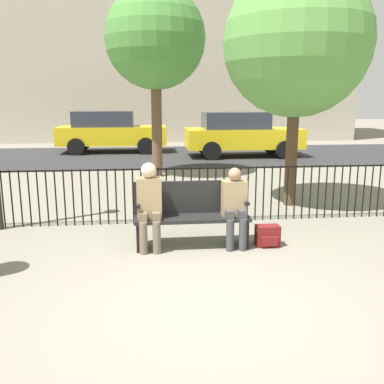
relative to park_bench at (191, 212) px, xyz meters
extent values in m
plane|color=gray|center=(0.00, -1.80, -0.49)|extent=(80.00, 80.00, 0.00)
cube|color=black|center=(0.00, -0.08, -0.07)|extent=(1.62, 0.45, 0.05)
cube|color=black|center=(0.00, 0.12, 0.19)|extent=(1.62, 0.05, 0.47)
cube|color=black|center=(-0.75, -0.08, -0.29)|extent=(0.06, 0.38, 0.40)
cube|color=black|center=(0.75, -0.08, -0.29)|extent=(0.06, 0.38, 0.40)
cube|color=black|center=(-0.75, -0.08, 0.16)|extent=(0.06, 0.38, 0.04)
cube|color=black|center=(0.75, -0.08, 0.16)|extent=(0.06, 0.38, 0.04)
cylinder|color=brown|center=(-0.69, -0.30, -0.27)|extent=(0.11, 0.11, 0.45)
cylinder|color=brown|center=(-0.51, -0.30, -0.27)|extent=(0.11, 0.11, 0.45)
cube|color=brown|center=(-0.69, -0.20, 0.01)|extent=(0.11, 0.20, 0.12)
cube|color=brown|center=(-0.51, -0.20, 0.01)|extent=(0.11, 0.20, 0.12)
cube|color=#997F59|center=(-0.60, -0.08, 0.24)|extent=(0.34, 0.22, 0.56)
sphere|color=beige|center=(-0.60, -0.10, 0.63)|extent=(0.21, 0.21, 0.21)
cylinder|color=#3D3D42|center=(0.51, -0.30, -0.27)|extent=(0.11, 0.11, 0.45)
cylinder|color=#3D3D42|center=(0.69, -0.30, -0.27)|extent=(0.11, 0.11, 0.45)
cube|color=#3D3D42|center=(0.51, -0.20, 0.01)|extent=(0.11, 0.20, 0.12)
cube|color=#3D3D42|center=(0.69, -0.20, 0.01)|extent=(0.11, 0.20, 0.12)
cube|color=#997F59|center=(0.60, -0.08, 0.21)|extent=(0.34, 0.22, 0.50)
sphere|color=#A37556|center=(0.60, -0.10, 0.55)|extent=(0.19, 0.19, 0.19)
cube|color=maroon|center=(1.08, -0.16, -0.34)|extent=(0.34, 0.20, 0.30)
cube|color=maroon|center=(1.08, -0.27, -0.38)|extent=(0.24, 0.04, 0.14)
cylinder|color=black|center=(-2.96, 1.18, -0.02)|extent=(0.02, 0.02, 0.95)
cylinder|color=black|center=(-2.82, 1.18, -0.02)|extent=(0.02, 0.02, 0.95)
cylinder|color=black|center=(-2.68, 1.18, -0.02)|extent=(0.02, 0.02, 0.95)
cylinder|color=black|center=(-2.54, 1.18, -0.02)|extent=(0.02, 0.02, 0.95)
cylinder|color=black|center=(-2.40, 1.18, -0.02)|extent=(0.02, 0.02, 0.95)
cylinder|color=black|center=(-2.26, 1.18, -0.02)|extent=(0.02, 0.02, 0.95)
cylinder|color=black|center=(-2.12, 1.18, -0.02)|extent=(0.02, 0.02, 0.95)
cylinder|color=black|center=(-1.98, 1.18, -0.02)|extent=(0.02, 0.02, 0.95)
cylinder|color=black|center=(-1.84, 1.18, -0.02)|extent=(0.02, 0.02, 0.95)
cylinder|color=black|center=(-1.70, 1.18, -0.02)|extent=(0.02, 0.02, 0.95)
cylinder|color=black|center=(-1.56, 1.18, -0.02)|extent=(0.02, 0.02, 0.95)
cylinder|color=black|center=(-1.42, 1.18, -0.02)|extent=(0.02, 0.02, 0.95)
cylinder|color=black|center=(-1.28, 1.18, -0.02)|extent=(0.02, 0.02, 0.95)
cylinder|color=black|center=(-1.14, 1.18, -0.02)|extent=(0.02, 0.02, 0.95)
cylinder|color=black|center=(-1.00, 1.18, -0.02)|extent=(0.02, 0.02, 0.95)
cylinder|color=black|center=(-0.86, 1.18, -0.02)|extent=(0.02, 0.02, 0.95)
cylinder|color=black|center=(-0.72, 1.18, -0.02)|extent=(0.02, 0.02, 0.95)
cylinder|color=black|center=(-0.58, 1.18, -0.02)|extent=(0.02, 0.02, 0.95)
cylinder|color=black|center=(-0.44, 1.18, -0.02)|extent=(0.02, 0.02, 0.95)
cylinder|color=black|center=(-0.30, 1.18, -0.02)|extent=(0.02, 0.02, 0.95)
cylinder|color=black|center=(-0.16, 1.18, -0.02)|extent=(0.02, 0.02, 0.95)
cylinder|color=black|center=(-0.02, 1.18, -0.02)|extent=(0.02, 0.02, 0.95)
cylinder|color=black|center=(0.12, 1.18, -0.02)|extent=(0.02, 0.02, 0.95)
cylinder|color=black|center=(0.26, 1.18, -0.02)|extent=(0.02, 0.02, 0.95)
cylinder|color=black|center=(0.40, 1.18, -0.02)|extent=(0.02, 0.02, 0.95)
cylinder|color=black|center=(0.54, 1.18, -0.02)|extent=(0.02, 0.02, 0.95)
cylinder|color=black|center=(0.68, 1.18, -0.02)|extent=(0.02, 0.02, 0.95)
cylinder|color=black|center=(0.82, 1.18, -0.02)|extent=(0.02, 0.02, 0.95)
cylinder|color=black|center=(0.96, 1.18, -0.02)|extent=(0.02, 0.02, 0.95)
cylinder|color=black|center=(1.10, 1.18, -0.02)|extent=(0.02, 0.02, 0.95)
cylinder|color=black|center=(1.24, 1.18, -0.02)|extent=(0.02, 0.02, 0.95)
cylinder|color=black|center=(1.38, 1.18, -0.02)|extent=(0.02, 0.02, 0.95)
cylinder|color=black|center=(1.52, 1.18, -0.02)|extent=(0.02, 0.02, 0.95)
cylinder|color=black|center=(1.66, 1.18, -0.02)|extent=(0.02, 0.02, 0.95)
cylinder|color=black|center=(1.80, 1.18, -0.02)|extent=(0.02, 0.02, 0.95)
cylinder|color=black|center=(1.94, 1.18, -0.02)|extent=(0.02, 0.02, 0.95)
cylinder|color=black|center=(2.08, 1.18, -0.02)|extent=(0.02, 0.02, 0.95)
cylinder|color=black|center=(2.22, 1.18, -0.02)|extent=(0.02, 0.02, 0.95)
cylinder|color=black|center=(2.36, 1.18, -0.02)|extent=(0.02, 0.02, 0.95)
cylinder|color=black|center=(2.50, 1.18, -0.02)|extent=(0.02, 0.02, 0.95)
cylinder|color=black|center=(2.64, 1.18, -0.02)|extent=(0.02, 0.02, 0.95)
cylinder|color=black|center=(2.78, 1.18, -0.02)|extent=(0.02, 0.02, 0.95)
cylinder|color=black|center=(2.92, 1.18, -0.02)|extent=(0.02, 0.02, 0.95)
cylinder|color=black|center=(3.06, 1.18, -0.02)|extent=(0.02, 0.02, 0.95)
cylinder|color=black|center=(3.20, 1.18, -0.02)|extent=(0.02, 0.02, 0.95)
cylinder|color=black|center=(3.34, 1.18, -0.02)|extent=(0.02, 0.02, 0.95)
cylinder|color=black|center=(3.48, 1.18, -0.02)|extent=(0.02, 0.02, 0.95)
cube|color=black|center=(0.00, 1.18, 0.44)|extent=(9.00, 0.03, 0.03)
cylinder|color=brown|center=(-0.33, 5.76, 0.95)|extent=(0.28, 0.28, 2.89)
sphere|color=#478438|center=(-0.33, 5.76, 3.11)|extent=(2.61, 2.61, 2.61)
cylinder|color=#4C3823|center=(2.20, 2.21, 0.68)|extent=(0.23, 0.23, 2.34)
sphere|color=#569342|center=(2.20, 2.21, 2.60)|extent=(2.75, 2.75, 2.75)
cube|color=#2B2B2D|center=(0.00, 10.20, -0.49)|extent=(24.00, 6.00, 0.01)
cube|color=yellow|center=(2.92, 9.60, 0.18)|extent=(4.20, 1.70, 0.70)
cube|color=#2D333D|center=(2.61, 9.60, 0.83)|extent=(2.31, 1.56, 0.60)
cylinder|color=black|center=(4.23, 8.73, -0.17)|extent=(0.64, 0.20, 0.64)
cylinder|color=black|center=(4.23, 10.47, -0.17)|extent=(0.64, 0.20, 0.64)
cylinder|color=black|center=(1.62, 8.73, -0.17)|extent=(0.64, 0.20, 0.64)
cylinder|color=black|center=(1.62, 10.47, -0.17)|extent=(0.64, 0.20, 0.64)
cube|color=yellow|center=(-1.95, 11.41, 0.18)|extent=(4.20, 1.70, 0.70)
cube|color=#2D333D|center=(-2.27, 11.41, 0.83)|extent=(2.31, 1.56, 0.60)
cylinder|color=black|center=(-0.65, 10.54, -0.17)|extent=(0.64, 0.20, 0.64)
cylinder|color=black|center=(-0.65, 12.28, -0.17)|extent=(0.64, 0.20, 0.64)
cylinder|color=black|center=(-3.25, 10.54, -0.17)|extent=(0.64, 0.20, 0.64)
cylinder|color=black|center=(-3.25, 12.28, -0.17)|extent=(0.64, 0.20, 0.64)
cube|color=#B2A893|center=(0.00, 18.20, 6.21)|extent=(20.00, 6.00, 13.40)
camera|label=1|loc=(-0.61, -5.86, 1.57)|focal=40.00mm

